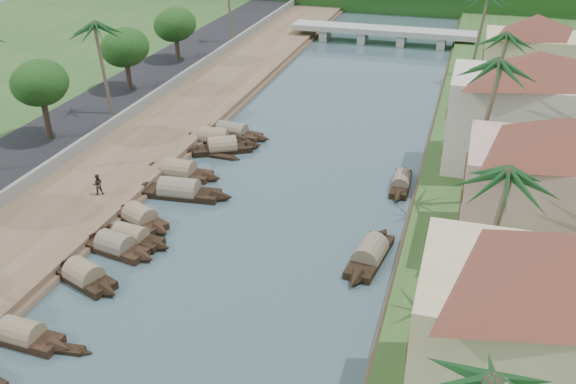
# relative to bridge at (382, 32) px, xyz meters

# --- Properties ---
(ground) EXTENTS (220.00, 220.00, 0.00)m
(ground) POSITION_rel_bridge_xyz_m (-0.00, -72.00, -1.72)
(ground) COLOR #384F54
(ground) RESTS_ON ground
(left_bank) EXTENTS (10.00, 180.00, 0.80)m
(left_bank) POSITION_rel_bridge_xyz_m (-16.00, -52.00, -1.32)
(left_bank) COLOR brown
(left_bank) RESTS_ON ground
(right_bank) EXTENTS (16.00, 180.00, 1.20)m
(right_bank) POSITION_rel_bridge_xyz_m (19.00, -52.00, -1.12)
(right_bank) COLOR #2A4E1F
(right_bank) RESTS_ON ground
(road) EXTENTS (8.00, 180.00, 1.40)m
(road) POSITION_rel_bridge_xyz_m (-24.50, -52.00, -1.02)
(road) COLOR black
(road) RESTS_ON ground
(retaining_wall) EXTENTS (0.40, 180.00, 1.10)m
(retaining_wall) POSITION_rel_bridge_xyz_m (-20.20, -52.00, -0.37)
(retaining_wall) COLOR slate
(retaining_wall) RESTS_ON left_bank
(bridge) EXTENTS (28.00, 4.00, 2.40)m
(bridge) POSITION_rel_bridge_xyz_m (0.00, 0.00, 0.00)
(bridge) COLOR #9C9C92
(bridge) RESTS_ON ground
(building_near) EXTENTS (14.85, 14.85, 10.20)m
(building_near) POSITION_rel_bridge_xyz_m (18.99, -74.00, 4.66)
(building_near) COLOR beige
(building_near) RESTS_ON right_bank
(building_mid) EXTENTS (14.11, 14.11, 9.70)m
(building_mid) POSITION_rel_bridge_xyz_m (19.99, -58.00, 4.41)
(building_mid) COLOR #D2A895
(building_mid) RESTS_ON right_bank
(building_far) EXTENTS (15.59, 15.59, 10.20)m
(building_far) POSITION_rel_bridge_xyz_m (18.99, -44.00, 4.66)
(building_far) COLOR beige
(building_far) RESTS_ON right_bank
(building_distant) EXTENTS (12.62, 12.62, 9.20)m
(building_distant) POSITION_rel_bridge_xyz_m (19.99, -24.00, 4.16)
(building_distant) COLOR beige
(building_distant) RESTS_ON right_bank
(sampan_4) EXTENTS (6.95, 1.95, 1.99)m
(sampan_4) POSITION_rel_bridge_xyz_m (-9.10, -74.94, -1.31)
(sampan_4) COLOR black
(sampan_4) RESTS_ON ground
(sampan_5) EXTENTS (6.81, 3.94, 2.15)m
(sampan_5) POSITION_rel_bridge_xyz_m (-8.92, -68.67, -1.31)
(sampan_5) COLOR black
(sampan_5) RESTS_ON ground
(sampan_6) EXTENTS (7.23, 2.97, 2.12)m
(sampan_6) POSITION_rel_bridge_xyz_m (-8.86, -64.77, -1.31)
(sampan_6) COLOR black
(sampan_6) RESTS_ON ground
(sampan_7) EXTENTS (7.21, 2.42, 1.93)m
(sampan_7) POSITION_rel_bridge_xyz_m (-8.46, -63.28, -1.32)
(sampan_7) COLOR black
(sampan_7) RESTS_ON ground
(sampan_8) EXTENTS (6.86, 4.39, 2.13)m
(sampan_8) POSITION_rel_bridge_xyz_m (-9.12, -60.56, -1.31)
(sampan_8) COLOR black
(sampan_8) RESTS_ON ground
(sampan_9) EXTENTS (9.63, 2.58, 2.38)m
(sampan_9) POSITION_rel_bridge_xyz_m (-8.16, -55.57, -1.30)
(sampan_9) COLOR black
(sampan_9) RESTS_ON ground
(sampan_10) EXTENTS (8.42, 2.15, 2.30)m
(sampan_10) POSITION_rel_bridge_xyz_m (-9.88, -52.06, -1.30)
(sampan_10) COLOR black
(sampan_10) RESTS_ON ground
(sampan_11) EXTENTS (7.68, 5.39, 2.25)m
(sampan_11) POSITION_rel_bridge_xyz_m (-8.13, -45.94, -1.31)
(sampan_11) COLOR black
(sampan_11) RESTS_ON ground
(sampan_12) EXTENTS (8.89, 2.81, 2.10)m
(sampan_12) POSITION_rel_bridge_xyz_m (-8.68, -41.91, -1.31)
(sampan_12) COLOR black
(sampan_12) RESTS_ON ground
(sampan_13) EXTENTS (8.06, 2.92, 2.17)m
(sampan_13) POSITION_rel_bridge_xyz_m (-9.82, -43.95, -1.31)
(sampan_13) COLOR black
(sampan_13) RESTS_ON ground
(sampan_15) EXTENTS (2.83, 8.50, 2.23)m
(sampan_15) POSITION_rel_bridge_xyz_m (8.82, -60.69, -1.31)
(sampan_15) COLOR black
(sampan_15) RESTS_ON ground
(sampan_16) EXTENTS (1.60, 7.09, 1.79)m
(sampan_16) POSITION_rel_bridge_xyz_m (9.39, -48.64, -1.32)
(sampan_16) COLOR black
(sampan_16) RESTS_ON ground
(canoe_1) EXTENTS (4.52, 1.19, 0.72)m
(canoe_1) POSITION_rel_bridge_xyz_m (-6.74, -75.04, -1.62)
(canoe_1) COLOR black
(canoe_1) RESTS_ON ground
(canoe_2) EXTENTS (4.84, 0.91, 0.70)m
(canoe_2) POSITION_rel_bridge_xyz_m (-8.13, -47.27, -1.62)
(canoe_2) COLOR black
(canoe_2) RESTS_ON ground
(palm_0) EXTENTS (3.20, 3.20, 11.85)m
(palm_0) POSITION_rel_bridge_xyz_m (15.00, -83.55, 9.55)
(palm_0) COLOR brown
(palm_0) RESTS_ON ground
(palm_1) EXTENTS (3.20, 3.20, 10.80)m
(palm_1) POSITION_rel_bridge_xyz_m (16.00, -66.15, 8.52)
(palm_1) COLOR brown
(palm_1) RESTS_ON ground
(palm_2) EXTENTS (3.20, 3.20, 12.86)m
(palm_2) POSITION_rel_bridge_xyz_m (15.00, -52.34, 10.51)
(palm_2) COLOR brown
(palm_2) RESTS_ON ground
(palm_3) EXTENTS (3.20, 3.20, 10.54)m
(palm_3) POSITION_rel_bridge_xyz_m (16.00, -33.71, 8.28)
(palm_3) COLOR brown
(palm_3) RESTS_ON ground
(palm_6) EXTENTS (3.20, 3.20, 10.86)m
(palm_6) POSITION_rel_bridge_xyz_m (-22.00, -42.72, 8.77)
(palm_6) COLOR brown
(palm_6) RESTS_ON ground
(tree_3) EXTENTS (5.01, 5.01, 7.50)m
(tree_3) POSITION_rel_bridge_xyz_m (-24.00, -50.45, 5.03)
(tree_3) COLOR #443527
(tree_3) RESTS_ON ground
(tree_4) EXTENTS (5.12, 5.12, 6.98)m
(tree_4) POSITION_rel_bridge_xyz_m (-24.00, -34.94, 4.48)
(tree_4) COLOR #443527
(tree_4) RESTS_ON ground
(tree_5) EXTENTS (5.09, 5.09, 6.73)m
(tree_5) POSITION_rel_bridge_xyz_m (-24.00, -21.89, 4.25)
(tree_5) COLOR #443527
(tree_5) RESTS_ON ground
(person_far) EXTENTS (1.08, 1.02, 1.77)m
(person_far) POSITION_rel_bridge_xyz_m (-13.91, -58.51, -0.04)
(person_far) COLOR #342C24
(person_far) RESTS_ON left_bank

